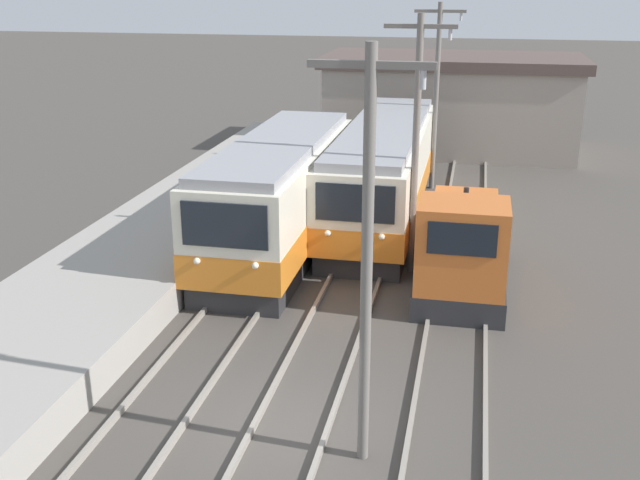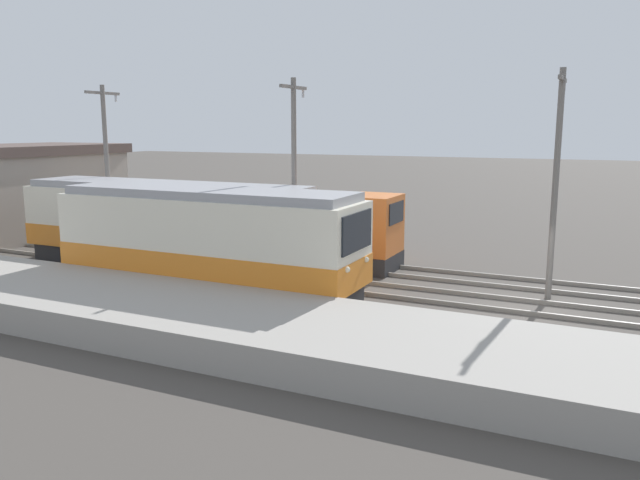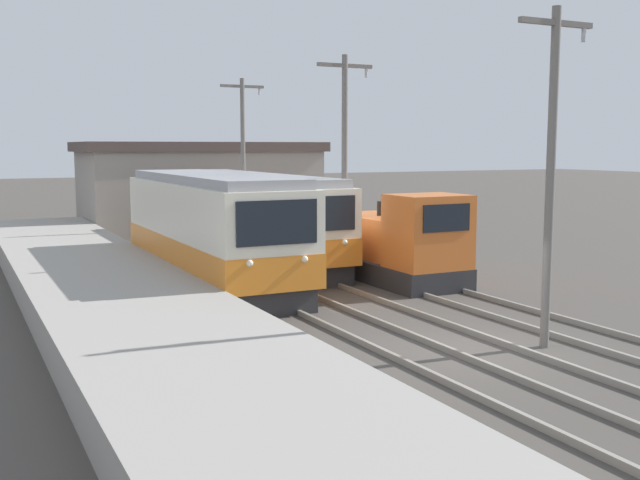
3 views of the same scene
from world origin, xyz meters
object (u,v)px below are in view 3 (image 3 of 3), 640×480
shunting_locomotive (399,246)px  catenary_mast_mid (345,160)px  commuter_train_center (248,221)px  catenary_mast_far (243,156)px  catenary_mast_near (551,166)px  commuter_train_left (212,234)px

shunting_locomotive → catenary_mast_mid: 3.37m
commuter_train_center → catenary_mast_far: catenary_mast_far is taller
catenary_mast_near → shunting_locomotive: bearing=80.0°
catenary_mast_far → catenary_mast_near: bearing=-90.0°
commuter_train_center → shunting_locomotive: commuter_train_center is taller
commuter_train_center → catenary_mast_near: size_ratio=1.74×
commuter_train_left → commuter_train_center: size_ratio=0.84×
shunting_locomotive → catenary_mast_mid: catenary_mast_mid is taller
catenary_mast_mid → catenary_mast_near: bearing=-90.0°
commuter_train_center → shunting_locomotive: size_ratio=2.18×
catenary_mast_near → catenary_mast_far: bearing=90.0°
commuter_train_center → catenary_mast_near: bearing=-84.1°
commuter_train_center → catenary_mast_mid: size_ratio=1.74×
shunting_locomotive → catenary_mast_far: 10.99m
commuter_train_left → catenary_mast_near: size_ratio=1.45×
commuter_train_left → commuter_train_center: 4.91m
commuter_train_left → commuter_train_center: commuter_train_left is taller
catenary_mast_far → commuter_train_left: bearing=-116.9°
commuter_train_left → shunting_locomotive: (5.80, -2.03, -0.47)m
commuter_train_left → catenary_mast_far: size_ratio=1.45×
catenary_mast_mid → catenary_mast_far: size_ratio=1.00×
catenary_mast_mid → catenary_mast_far: 9.48m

